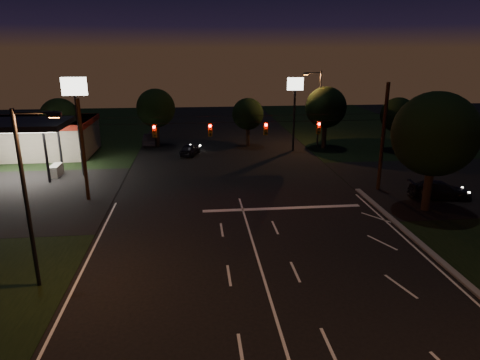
{
  "coord_description": "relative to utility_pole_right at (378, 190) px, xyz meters",
  "views": [
    {
      "loc": [
        -3.33,
        -18.18,
        11.6
      ],
      "look_at": [
        -0.43,
        9.39,
        3.0
      ],
      "focal_mm": 32.0,
      "sensor_mm": 36.0,
      "label": 1
    }
  ],
  "objects": [
    {
      "name": "tree_right_near",
      "position": [
        1.53,
        -4.83,
        5.68
      ],
      "size": [
        6.0,
        6.0,
        8.76
      ],
      "color": "black",
      "rests_on": "ground"
    },
    {
      "name": "utility_pole_left",
      "position": [
        -24.0,
        0.0,
        0.0
      ],
      "size": [
        0.28,
        0.28,
        8.0
      ],
      "primitive_type": "cylinder",
      "color": "black",
      "rests_on": "ground"
    },
    {
      "name": "tree_far_c",
      "position": [
        -8.98,
        18.1,
        3.9
      ],
      "size": [
        3.8,
        3.8,
        5.86
      ],
      "color": "black",
      "rests_on": "ground"
    },
    {
      "name": "tree_far_d",
      "position": [
        0.02,
        16.13,
        4.83
      ],
      "size": [
        4.8,
        4.8,
        7.3
      ],
      "color": "black",
      "rests_on": "ground"
    },
    {
      "name": "tree_far_e",
      "position": [
        8.02,
        14.11,
        4.11
      ],
      "size": [
        4.0,
        4.0,
        6.18
      ],
      "color": "black",
      "rests_on": "ground"
    },
    {
      "name": "stop_bar",
      "position": [
        -9.0,
        -3.5,
        0.01
      ],
      "size": [
        12.0,
        0.5,
        0.01
      ],
      "primitive_type": "cube",
      "color": "silver",
      "rests_on": "ground"
    },
    {
      "name": "ground",
      "position": [
        -12.0,
        -15.0,
        0.0
      ],
      "size": [
        140.0,
        140.0,
        0.0
      ],
      "primitive_type": "plane",
      "color": "black",
      "rests_on": "ground"
    },
    {
      "name": "cross_street_right",
      "position": [
        8.0,
        1.0,
        0.0
      ],
      "size": [
        20.0,
        16.0,
        0.02
      ],
      "primitive_type": "cube",
      "color": "black",
      "rests_on": "ground"
    },
    {
      "name": "signal_span",
      "position": [
        -12.0,
        -0.04,
        5.5
      ],
      "size": [
        24.0,
        0.4,
        1.56
      ],
      "color": "black",
      "rests_on": "ground"
    },
    {
      "name": "gas_station",
      "position": [
        -33.86,
        15.39,
        2.38
      ],
      "size": [
        14.2,
        16.1,
        5.25
      ],
      "color": "gray",
      "rests_on": "ground"
    },
    {
      "name": "car_oncoming_a",
      "position": [
        -16.05,
        14.09,
        0.64
      ],
      "size": [
        2.58,
        4.03,
        1.28
      ],
      "primitive_type": "imported",
      "rotation": [
        0.0,
        0.0,
        2.83
      ],
      "color": "black",
      "rests_on": "ground"
    },
    {
      "name": "tree_far_b",
      "position": [
        -19.98,
        19.13,
        4.61
      ],
      "size": [
        4.6,
        4.6,
        6.98
      ],
      "color": "black",
      "rests_on": "ground"
    },
    {
      "name": "pole_sign_left_near",
      "position": [
        -26.0,
        7.0,
        6.98
      ],
      "size": [
        2.2,
        0.3,
        9.1
      ],
      "color": "black",
      "rests_on": "ground"
    },
    {
      "name": "tree_far_a",
      "position": [
        -29.98,
        15.12,
        4.26
      ],
      "size": [
        4.2,
        4.2,
        6.42
      ],
      "color": "black",
      "rests_on": "ground"
    },
    {
      "name": "street_light_right_far",
      "position": [
        -0.76,
        17.0,
        5.24
      ],
      "size": [
        2.2,
        0.35,
        9.0
      ],
      "color": "black",
      "rests_on": "ground"
    },
    {
      "name": "car_cross",
      "position": [
        4.02,
        -2.58,
        0.7
      ],
      "size": [
        5.07,
        2.67,
        1.4
      ],
      "primitive_type": "imported",
      "rotation": [
        0.0,
        0.0,
        1.42
      ],
      "color": "black",
      "rests_on": "ground"
    },
    {
      "name": "utility_pole_right",
      "position": [
        0.0,
        0.0,
        0.0
      ],
      "size": [
        0.3,
        0.3,
        9.0
      ],
      "primitive_type": "cylinder",
      "color": "black",
      "rests_on": "ground"
    },
    {
      "name": "pole_sign_right",
      "position": [
        -4.0,
        15.0,
        6.24
      ],
      "size": [
        1.8,
        0.3,
        8.4
      ],
      "color": "black",
      "rests_on": "ground"
    },
    {
      "name": "street_light_left",
      "position": [
        -23.24,
        -13.0,
        5.24
      ],
      "size": [
        2.2,
        0.35,
        9.0
      ],
      "color": "black",
      "rests_on": "ground"
    },
    {
      "name": "car_oncoming_b",
      "position": [
        -20.87,
        19.78,
        0.73
      ],
      "size": [
        1.71,
        4.47,
        1.45
      ],
      "primitive_type": "imported",
      "rotation": [
        0.0,
        0.0,
        3.1
      ],
      "color": "black",
      "rests_on": "ground"
    }
  ]
}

